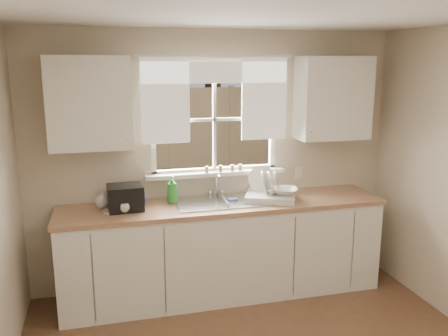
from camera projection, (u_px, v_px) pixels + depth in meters
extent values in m
cube|color=beige|center=(215.00, 226.00, 4.80)|extent=(3.60, 0.02, 1.15)
cube|color=beige|center=(215.00, 48.00, 4.42)|extent=(3.60, 0.02, 0.35)
cube|color=beige|center=(86.00, 124.00, 4.27)|extent=(1.20, 0.02, 1.00)
cube|color=beige|center=(328.00, 116.00, 4.86)|extent=(1.20, 0.02, 1.00)
cube|color=silver|center=(303.00, 2.00, 2.49)|extent=(3.60, 4.00, 0.02)
cube|color=white|center=(215.00, 170.00, 4.69)|extent=(1.30, 0.06, 0.05)
cube|color=white|center=(214.00, 67.00, 4.47)|extent=(1.30, 0.06, 0.05)
cube|color=white|center=(152.00, 122.00, 4.43)|extent=(0.05, 0.06, 1.05)
cube|color=white|center=(273.00, 118.00, 4.73)|extent=(0.05, 0.06, 1.05)
cube|color=white|center=(214.00, 120.00, 4.58)|extent=(0.03, 0.04, 1.00)
cube|color=white|center=(214.00, 120.00, 4.58)|extent=(1.20, 0.04, 0.03)
cube|color=white|center=(216.00, 173.00, 4.64)|extent=(1.38, 0.14, 0.04)
cylinder|color=white|center=(216.00, 56.00, 4.38)|extent=(1.50, 0.02, 0.02)
cube|color=white|center=(165.00, 100.00, 4.35)|extent=(0.45, 0.02, 0.80)
cube|color=white|center=(264.00, 98.00, 4.59)|extent=(0.45, 0.02, 0.80)
cube|color=white|center=(216.00, 72.00, 4.42)|extent=(1.40, 0.02, 0.20)
cube|color=white|center=(223.00, 250.00, 4.53)|extent=(3.00, 0.62, 0.87)
cube|color=#A37551|center=(223.00, 205.00, 4.43)|extent=(3.04, 0.65, 0.04)
cube|color=white|center=(90.00, 103.00, 4.07)|extent=(0.70, 0.33, 0.80)
cube|color=white|center=(333.00, 98.00, 4.64)|extent=(0.70, 0.33, 0.80)
cube|color=beige|center=(298.00, 173.00, 4.89)|extent=(0.08, 0.01, 0.12)
cylinder|color=brown|center=(206.00, 169.00, 4.58)|extent=(0.04, 0.04, 0.06)
cylinder|color=brown|center=(232.00, 168.00, 4.65)|extent=(0.04, 0.04, 0.06)
cylinder|color=brown|center=(220.00, 168.00, 4.62)|extent=(0.04, 0.04, 0.06)
cylinder|color=brown|center=(240.00, 167.00, 4.67)|extent=(0.04, 0.04, 0.06)
cube|color=#335421|center=(158.00, 173.00, 9.65)|extent=(20.00, 10.00, 0.02)
cube|color=#987254|center=(171.00, 145.00, 7.56)|extent=(8.00, 0.10, 1.80)
cube|color=maroon|center=(94.00, 113.00, 10.53)|extent=(3.00, 3.00, 2.20)
cube|color=black|center=(91.00, 55.00, 10.25)|extent=(3.20, 3.20, 0.30)
cylinder|color=#423021|center=(213.00, 89.00, 10.58)|extent=(0.36, 0.36, 3.20)
cube|color=#B7B7BC|center=(222.00, 210.00, 4.47)|extent=(0.84, 0.46, 0.18)
cube|color=#B7B7BC|center=(222.00, 201.00, 4.45)|extent=(0.88, 0.50, 0.01)
cube|color=#B7B7BC|center=(222.00, 204.00, 4.45)|extent=(0.02, 0.41, 0.14)
cylinder|color=silver|center=(216.00, 184.00, 4.66)|extent=(0.03, 0.03, 0.22)
cylinder|color=silver|center=(218.00, 175.00, 4.56)|extent=(0.02, 0.18, 0.02)
sphere|color=silver|center=(210.00, 192.00, 4.67)|extent=(0.05, 0.05, 0.05)
sphere|color=silver|center=(222.00, 192.00, 4.69)|extent=(0.05, 0.05, 0.05)
cube|color=silver|center=(271.00, 197.00, 4.51)|extent=(0.56, 0.50, 0.06)
cylinder|color=white|center=(262.00, 179.00, 4.57)|extent=(0.27, 0.18, 0.25)
cylinder|color=white|center=(265.00, 182.00, 4.49)|extent=(0.15, 0.23, 0.22)
cylinder|color=white|center=(271.00, 183.00, 4.48)|extent=(0.15, 0.23, 0.22)
cylinder|color=white|center=(277.00, 183.00, 4.47)|extent=(0.15, 0.23, 0.22)
imported|color=silver|center=(285.00, 191.00, 4.48)|extent=(0.31, 0.31, 0.06)
imported|color=#2D8C31|center=(172.00, 189.00, 4.39)|extent=(0.11, 0.11, 0.27)
imported|color=#2D4DAC|center=(140.00, 195.00, 4.40)|extent=(0.08, 0.08, 0.16)
imported|color=beige|center=(102.00, 198.00, 4.26)|extent=(0.15, 0.15, 0.17)
cylinder|color=white|center=(114.00, 211.00, 4.17)|extent=(0.19, 0.19, 0.01)
imported|color=silver|center=(124.00, 207.00, 4.12)|extent=(0.13, 0.13, 0.10)
cube|color=black|center=(125.00, 198.00, 4.19)|extent=(0.32, 0.28, 0.22)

